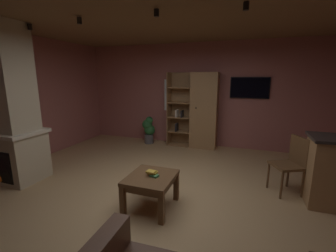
% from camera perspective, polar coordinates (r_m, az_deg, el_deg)
% --- Properties ---
extents(floor, '(6.48, 6.02, 0.02)m').
position_cam_1_polar(floor, '(3.73, -2.15, -17.42)').
color(floor, tan).
rests_on(floor, ground).
extents(wall_back, '(6.60, 0.06, 2.70)m').
position_cam_1_polar(wall_back, '(6.19, 8.26, 7.63)').
color(wall_back, '#9E5B56').
rests_on(wall_back, ground).
extents(ceiling, '(6.48, 6.02, 0.02)m').
position_cam_1_polar(ceiling, '(3.36, -2.56, 27.36)').
color(ceiling, brown).
extents(window_pane_back, '(0.77, 0.01, 0.86)m').
position_cam_1_polar(window_pane_back, '(6.31, 2.41, 7.67)').
color(window_pane_back, white).
extents(stone_fireplace, '(1.00, 0.76, 2.70)m').
position_cam_1_polar(stone_fireplace, '(4.81, -34.95, 2.67)').
color(stone_fireplace, '#BCAD8E').
rests_on(stone_fireplace, ground).
extents(bookshelf_cabinet, '(1.30, 0.41, 1.95)m').
position_cam_1_polar(bookshelf_cabinet, '(5.95, 8.21, 3.70)').
color(bookshelf_cabinet, '#997047').
rests_on(bookshelf_cabinet, ground).
extents(coffee_table, '(0.63, 0.70, 0.48)m').
position_cam_1_polar(coffee_table, '(3.30, -4.28, -13.79)').
color(coffee_table, brown).
rests_on(coffee_table, ground).
extents(table_book_0, '(0.13, 0.11, 0.03)m').
position_cam_1_polar(table_book_0, '(3.23, -3.43, -12.34)').
color(table_book_0, '#387247').
rests_on(table_book_0, coffee_table).
extents(table_book_1, '(0.14, 0.11, 0.02)m').
position_cam_1_polar(table_book_1, '(3.28, -3.92, -11.54)').
color(table_book_1, gold).
rests_on(table_book_1, coffee_table).
extents(table_book_2, '(0.13, 0.12, 0.02)m').
position_cam_1_polar(table_book_2, '(3.25, -4.26, -11.33)').
color(table_book_2, gold).
rests_on(table_book_2, coffee_table).
extents(dining_chair, '(0.57, 0.57, 0.92)m').
position_cam_1_polar(dining_chair, '(4.13, 28.59, -7.74)').
color(dining_chair, brown).
rests_on(dining_chair, ground).
extents(potted_floor_plant, '(0.35, 0.33, 0.76)m').
position_cam_1_polar(potted_floor_plant, '(6.37, -4.85, -0.77)').
color(potted_floor_plant, '#4C4C51').
rests_on(potted_floor_plant, ground).
extents(wall_mounted_tv, '(0.92, 0.06, 0.52)m').
position_cam_1_polar(wall_mounted_tv, '(5.99, 19.76, 9.00)').
color(wall_mounted_tv, black).
extents(track_light_spot_0, '(0.07, 0.07, 0.09)m').
position_cam_1_polar(track_light_spot_0, '(4.64, -31.32, 20.44)').
color(track_light_spot_0, black).
extents(track_light_spot_1, '(0.07, 0.07, 0.09)m').
position_cam_1_polar(track_light_spot_1, '(3.86, -21.31, 23.35)').
color(track_light_spot_1, black).
extents(track_light_spot_2, '(0.07, 0.07, 0.09)m').
position_cam_1_polar(track_light_spot_2, '(3.24, -2.89, 26.44)').
color(track_light_spot_2, black).
extents(track_light_spot_3, '(0.07, 0.07, 0.09)m').
position_cam_1_polar(track_light_spot_3, '(3.10, 18.96, 26.52)').
color(track_light_spot_3, black).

